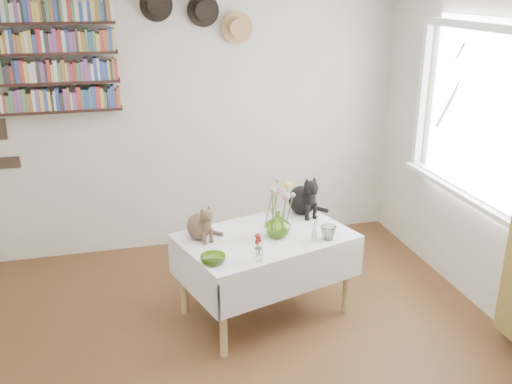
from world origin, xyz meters
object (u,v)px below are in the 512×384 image
object	(u,v)px
black_cat	(302,193)
tabby_cat	(199,220)
bookshelf_unit	(56,58)
flower_vase	(278,224)
dining_table	(266,255)

from	to	relation	value
black_cat	tabby_cat	bearing A→B (deg)	-176.69
black_cat	bookshelf_unit	distance (m)	2.32
flower_vase	bookshelf_unit	size ratio (longest dim) A/B	0.20
dining_table	black_cat	bearing A→B (deg)	40.90
black_cat	bookshelf_unit	bearing A→B (deg)	137.72
dining_table	tabby_cat	world-z (taller)	tabby_cat
tabby_cat	black_cat	distance (m)	0.92
flower_vase	bookshelf_unit	bearing A→B (deg)	137.35
black_cat	flower_vase	xyz separation A→B (m)	(-0.32, -0.39, -0.08)
tabby_cat	bookshelf_unit	xyz separation A→B (m)	(-0.95, 1.28, 1.04)
dining_table	flower_vase	bearing A→B (deg)	-27.40
tabby_cat	black_cat	world-z (taller)	black_cat
black_cat	flower_vase	size ratio (longest dim) A/B	1.77
dining_table	black_cat	size ratio (longest dim) A/B	4.06
dining_table	bookshelf_unit	world-z (taller)	bookshelf_unit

